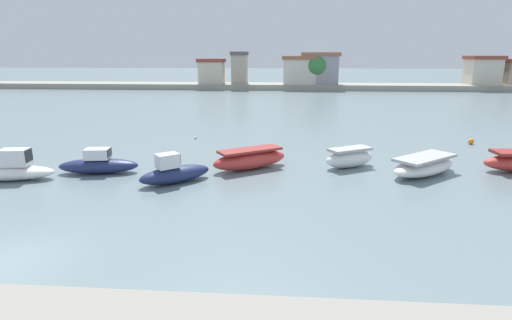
{
  "coord_description": "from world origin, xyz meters",
  "views": [
    {
      "loc": [
        9.21,
        -11.47,
        6.74
      ],
      "look_at": [
        7.42,
        12.17,
        0.49
      ],
      "focal_mm": 28.07,
      "sensor_mm": 36.0,
      "label": 1
    }
  ],
  "objects": [
    {
      "name": "distant_shoreline",
      "position": [
        7.55,
        70.82,
        2.06
      ],
      "size": [
        136.21,
        8.11,
        7.35
      ],
      "color": "#9E998C",
      "rests_on": "ground"
    },
    {
      "name": "moored_boat_2",
      "position": [
        -1.7,
        10.33,
        0.52
      ],
      "size": [
        4.71,
        1.99,
        1.47
      ],
      "rotation": [
        0.0,
        0.0,
        0.14
      ],
      "color": "navy",
      "rests_on": "ground"
    },
    {
      "name": "ground_plane",
      "position": [
        0.0,
        0.0,
        0.0
      ],
      "size": [
        400.0,
        400.0,
        0.0
      ],
      "primitive_type": "plane",
      "color": "slate"
    },
    {
      "name": "moored_boat_4",
      "position": [
        7.07,
        11.93,
        0.6
      ],
      "size": [
        4.87,
        3.95,
        1.24
      ],
      "rotation": [
        0.0,
        0.0,
        0.59
      ],
      "color": "#C63833",
      "rests_on": "ground"
    },
    {
      "name": "moored_boat_3",
      "position": [
        3.22,
        8.91,
        0.56
      ],
      "size": [
        3.95,
        3.57,
        1.65
      ],
      "rotation": [
        0.0,
        0.0,
        0.68
      ],
      "color": "navy",
      "rests_on": "ground"
    },
    {
      "name": "moored_boat_6",
      "position": [
        17.22,
        11.47,
        0.52
      ],
      "size": [
        5.12,
        4.71,
        1.09
      ],
      "rotation": [
        0.0,
        0.0,
        0.69
      ],
      "color": "white",
      "rests_on": "ground"
    },
    {
      "name": "mooring_buoy_0",
      "position": [
        23.6,
        20.12,
        0.22
      ],
      "size": [
        0.43,
        0.43,
        0.43
      ],
      "primitive_type": "sphere",
      "color": "orange",
      "rests_on": "ground"
    },
    {
      "name": "moored_boat_1",
      "position": [
        -6.1,
        8.68,
        0.54
      ],
      "size": [
        5.34,
        2.3,
        1.74
      ],
      "rotation": [
        0.0,
        0.0,
        0.14
      ],
      "color": "white",
      "rests_on": "ground"
    },
    {
      "name": "moored_boat_5",
      "position": [
        13.15,
        12.73,
        0.58
      ],
      "size": [
        3.56,
        2.76,
        1.22
      ],
      "rotation": [
        0.0,
        0.0,
        0.51
      ],
      "color": "white",
      "rests_on": "ground"
    },
    {
      "name": "mooring_buoy_1",
      "position": [
        1.78,
        20.44,
        0.12
      ],
      "size": [
        0.24,
        0.24,
        0.24
      ],
      "primitive_type": "sphere",
      "color": "white",
      "rests_on": "ground"
    }
  ]
}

